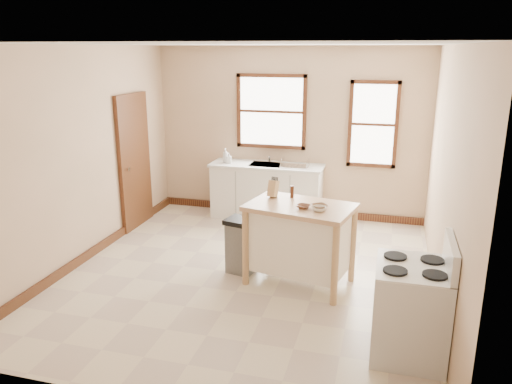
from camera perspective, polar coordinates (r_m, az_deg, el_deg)
floor at (r=6.41m, az=-0.98°, el=-9.35°), size 5.00×5.00×0.00m
ceiling at (r=5.79m, az=-1.12°, el=16.55°), size 5.00×5.00×0.00m
wall_back at (r=8.33m, az=3.79°, el=6.72°), size 4.50×0.04×2.80m
wall_left at (r=6.91m, az=-19.32°, el=3.88°), size 0.04×5.00×2.80m
wall_right at (r=5.75m, az=21.02°, el=1.39°), size 0.04×5.00×2.80m
window_main at (r=8.32m, az=1.76°, el=9.18°), size 1.17×0.06×1.22m
window_side at (r=8.12m, az=13.24°, el=7.52°), size 0.77×0.06×1.37m
door_left at (r=8.04m, az=-13.70°, el=3.40°), size 0.06×0.90×2.10m
baseboard_back at (r=8.62m, az=3.59°, el=-2.13°), size 4.50×0.04×0.12m
baseboard_left at (r=7.27m, az=-18.14°, el=-6.49°), size 0.04×5.00×0.12m
sink_counter at (r=8.31m, az=1.23°, el=0.09°), size 1.86×0.62×0.92m
faucet at (r=8.35m, az=1.55°, el=4.18°), size 0.03×0.03×0.22m
soap_bottle_a at (r=8.32m, az=-3.51°, el=4.18°), size 0.10×0.10×0.24m
soap_bottle_b at (r=8.28m, az=-3.12°, el=3.91°), size 0.09×0.09×0.17m
dish_rack at (r=8.04m, az=4.47°, el=3.28°), size 0.45×0.34×0.11m
kitchen_island at (r=6.03m, az=5.00°, el=-5.98°), size 1.35×1.01×0.99m
knife_block at (r=6.11m, az=1.96°, el=0.31°), size 0.12×0.12×0.20m
pepper_grinder at (r=6.11m, az=4.14°, el=0.03°), size 0.05×0.05×0.15m
bowl_a at (r=5.74m, az=5.44°, el=-1.67°), size 0.20×0.20×0.04m
bowl_b at (r=5.75m, az=7.29°, el=-1.66°), size 0.25×0.25×0.04m
bowl_c at (r=5.66m, az=7.22°, el=-1.92°), size 0.18×0.18×0.05m
trash_bin at (r=6.34m, az=-1.71°, el=-6.15°), size 0.42×0.38×0.71m
gas_stove at (r=4.85m, az=17.32°, el=-11.41°), size 0.71×0.72×1.15m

